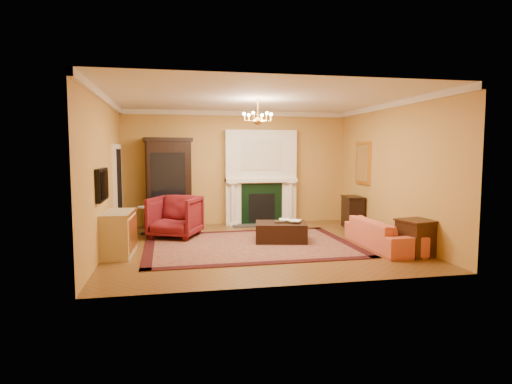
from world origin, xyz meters
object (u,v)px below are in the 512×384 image
object	(u,v)px
wingback_armchair	(175,215)
leather_ottoman	(281,232)
pedestal_table	(146,218)
end_table	(416,239)
commode	(118,233)
coral_sofa	(383,229)
console_table	(353,213)
china_cabinet	(168,185)

from	to	relation	value
wingback_armchair	leather_ottoman	bearing A→B (deg)	1.57
pedestal_table	end_table	size ratio (longest dim) A/B	1.03
commode	coral_sofa	distance (m)	5.15
end_table	console_table	xyz separation A→B (m)	(0.06, 3.00, 0.06)
china_cabinet	commode	xyz separation A→B (m)	(-0.92, -2.83, -0.68)
console_table	coral_sofa	bearing A→B (deg)	-92.96
console_table	commode	bearing A→B (deg)	-155.01
commode	coral_sofa	bearing A→B (deg)	-1.86
china_cabinet	end_table	size ratio (longest dim) A/B	3.39
commode	pedestal_table	bearing A→B (deg)	82.22
coral_sofa	console_table	size ratio (longest dim) A/B	2.56
pedestal_table	coral_sofa	distance (m)	5.34
console_table	wingback_armchair	bearing A→B (deg)	-168.48
china_cabinet	end_table	distance (m)	6.07
wingback_armchair	leather_ottoman	xyz separation A→B (m)	(2.22, -0.90, -0.30)
end_table	leather_ottoman	bearing A→B (deg)	142.06
console_table	pedestal_table	bearing A→B (deg)	-174.90
china_cabinet	pedestal_table	world-z (taller)	china_cabinet
pedestal_table	commode	size ratio (longest dim) A/B	0.60
coral_sofa	end_table	bearing A→B (deg)	-156.04
pedestal_table	end_table	xyz separation A→B (m)	(5.07, -3.10, -0.06)
china_cabinet	coral_sofa	distance (m)	5.39
coral_sofa	wingback_armchair	bearing A→B (deg)	63.87
end_table	pedestal_table	bearing A→B (deg)	148.54
leather_ottoman	china_cabinet	bearing A→B (deg)	148.14
console_table	china_cabinet	bearing A→B (deg)	174.46
commode	leather_ottoman	xyz separation A→B (m)	(3.29, 0.56, -0.19)
wingback_armchair	coral_sofa	bearing A→B (deg)	-1.49
wingback_armchair	commode	size ratio (longest dim) A/B	0.94
pedestal_table	coral_sofa	world-z (taller)	coral_sofa
china_cabinet	console_table	distance (m)	4.75
console_table	leather_ottoman	distance (m)	2.59
china_cabinet	pedestal_table	distance (m)	1.23
console_table	leather_ottoman	size ratio (longest dim) A/B	0.72
china_cabinet	coral_sofa	bearing A→B (deg)	-45.78
pedestal_table	leather_ottoman	xyz separation A→B (m)	(2.90, -1.41, -0.17)
china_cabinet	wingback_armchair	world-z (taller)	china_cabinet
coral_sofa	console_table	world-z (taller)	coral_sofa
pedestal_table	end_table	distance (m)	5.94
pedestal_table	leather_ottoman	distance (m)	3.23
wingback_armchair	end_table	distance (m)	5.10
wingback_armchair	pedestal_table	xyz separation A→B (m)	(-0.68, 0.51, -0.13)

